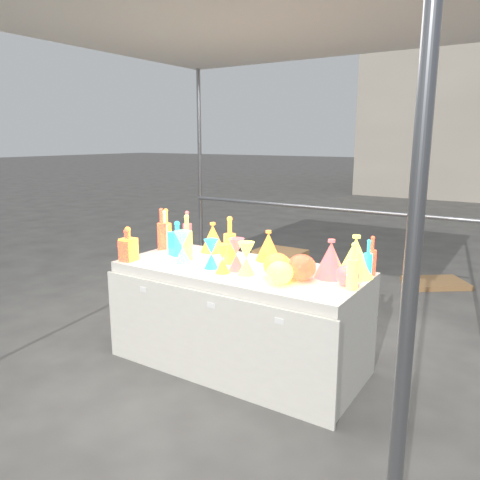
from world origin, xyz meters
The scene contains 30 objects.
ground centered at (0.00, 0.00, 0.00)m, with size 80.00×80.00×0.00m, color slate.
canopy_tent centered at (0.00, 0.01, 2.38)m, with size 3.15×3.15×2.46m.
display_table centered at (0.00, -0.01, 0.37)m, with size 1.84×0.83×0.75m.
cardboard_box_closed centered at (-0.68, 1.94, 0.20)m, with size 0.55×0.40×0.40m, color #A7794B.
cardboard_box_flat centered at (0.88, 2.83, 0.03)m, with size 0.65×0.46×0.06m, color #A7794B.
bottle_0 centered at (-0.85, 0.18, 0.92)m, with size 0.09×0.09×0.34m, color red, non-canonical shape.
bottle_2 centered at (-0.85, 0.12, 0.92)m, with size 0.08×0.08×0.35m, color orange, non-canonical shape.
bottle_3 centered at (-0.77, 0.35, 0.90)m, with size 0.08×0.08×0.30m, color #291FB5, non-canonical shape.
bottle_4 centered at (-0.46, -0.03, 0.92)m, with size 0.08×0.08×0.35m, color #16748A, non-canonical shape.
bottle_5 centered at (-0.85, 0.16, 0.91)m, with size 0.07×0.07×0.33m, color #B22384, non-canonical shape.
bottle_6 centered at (-0.12, 0.05, 0.93)m, with size 0.09×0.09×0.35m, color red, non-canonical shape.
decanter_0 centered at (-0.81, -0.30, 0.88)m, with size 0.11×0.11×0.26m, color red, non-canonical shape.
decanter_1 centered at (-0.81, -0.31, 0.88)m, with size 0.10×0.10×0.25m, color orange, non-canonical shape.
decanter_2 centered at (-0.61, 0.04, 0.89)m, with size 0.11×0.11×0.27m, color #1C8E19, non-canonical shape.
hourglass_1 centered at (0.03, -0.09, 0.87)m, with size 0.12×0.12×0.23m, color #291FB5, non-canonical shape.
hourglass_2 centered at (0.14, -0.14, 0.86)m, with size 0.11×0.11×0.23m, color #16748A, non-canonical shape.
hourglass_3 centered at (-0.43, -0.12, 0.87)m, with size 0.12×0.12×0.24m, color #B22384, non-canonical shape.
hourglass_4 centered at (-0.02, -0.19, 0.85)m, with size 0.10×0.10×0.20m, color red, non-canonical shape.
hourglass_5 centered at (-0.15, -0.14, 0.86)m, with size 0.11×0.11×0.21m, color #1C8E19, non-canonical shape.
globe_0 centered at (0.35, -0.09, 0.82)m, with size 0.19×0.19×0.15m, color red, non-canonical shape.
globe_1 centered at (0.43, -0.21, 0.82)m, with size 0.17×0.17×0.13m, color #16748A, non-canonical shape.
globe_2 centered at (0.51, -0.06, 0.83)m, with size 0.19×0.19×0.15m, color orange, non-canonical shape.
globe_3 centered at (0.81, 0.00, 0.81)m, with size 0.15×0.15×0.12m, color #291FB5, non-canonical shape.
lampshade_0 centered at (-0.44, 0.28, 0.87)m, with size 0.20×0.20×0.24m, color #EFFB34, non-canonical shape.
lampshade_1 centered at (0.08, 0.28, 0.87)m, with size 0.19×0.19×0.23m, color #EFFB34, non-canonical shape.
lampshade_2 centered at (0.65, 0.11, 0.88)m, with size 0.22×0.22×0.26m, color #291FB5, non-canonical shape.
lampshade_3 centered at (0.78, 0.21, 0.89)m, with size 0.24×0.24×0.29m, color #16748A, non-canonical shape.
bottle_8 centered at (0.86, 0.23, 0.88)m, with size 0.06×0.06×0.26m, color #1C8E19, non-canonical shape.
bottle_9 centered at (0.86, 0.31, 0.89)m, with size 0.06×0.06×0.27m, color orange, non-canonical shape.
bottle_11 centered at (0.86, -0.06, 0.90)m, with size 0.07×0.07×0.30m, color #16748A, non-canonical shape.
Camera 1 is at (1.76, -2.75, 1.66)m, focal length 35.00 mm.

